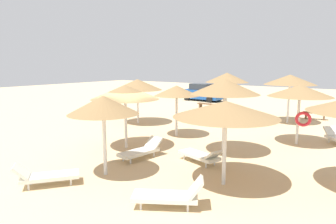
% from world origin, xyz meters
% --- Properties ---
extents(ground_plane, '(80.00, 80.00, 0.00)m').
position_xyz_m(ground_plane, '(0.00, 0.00, 0.00)').
color(ground_plane, '#D1B284').
extents(parasol_0, '(2.81, 2.81, 3.10)m').
position_xyz_m(parasol_0, '(3.88, 1.59, 2.78)').
color(parasol_0, silver).
rests_on(parasol_0, ground).
extents(parasol_1, '(3.18, 3.18, 2.61)m').
position_xyz_m(parasol_1, '(5.36, -1.41, 2.36)').
color(parasol_1, silver).
rests_on(parasol_1, ground).
extents(parasol_2, '(2.34, 2.34, 2.69)m').
position_xyz_m(parasol_2, '(1.76, -3.00, 2.37)').
color(parasol_2, silver).
rests_on(parasol_2, ground).
extents(parasol_3, '(2.99, 2.99, 2.80)m').
position_xyz_m(parasol_3, '(0.02, -0.19, 2.49)').
color(parasol_3, silver).
rests_on(parasol_3, ground).
extents(parasol_4, '(2.85, 2.85, 2.77)m').
position_xyz_m(parasol_4, '(6.01, 4.93, 2.47)').
color(parasol_4, silver).
rests_on(parasol_4, ground).
extents(parasol_6, '(3.07, 3.07, 2.77)m').
position_xyz_m(parasol_6, '(-3.34, 4.37, 2.43)').
color(parasol_6, silver).
rests_on(parasol_6, ground).
extents(parasol_7, '(3.02, 3.02, 3.09)m').
position_xyz_m(parasol_7, '(-0.02, 10.11, 2.73)').
color(parasol_7, silver).
rests_on(parasol_7, ground).
extents(parasol_8, '(2.30, 2.30, 2.62)m').
position_xyz_m(parasol_8, '(0.55, 3.00, 2.34)').
color(parasol_8, silver).
rests_on(parasol_8, ground).
extents(parasol_9, '(3.16, 3.16, 3.04)m').
position_xyz_m(parasol_9, '(4.25, 10.05, 2.72)').
color(parasol_9, silver).
rests_on(parasol_9, ground).
extents(lounger_0, '(2.00, 1.14, 0.71)m').
position_xyz_m(lounger_0, '(3.81, -0.09, 0.32)').
color(lounger_0, silver).
rests_on(lounger_0, ground).
extents(lounger_1, '(1.91, 1.51, 0.81)m').
position_xyz_m(lounger_1, '(4.90, -3.62, 0.33)').
color(lounger_1, silver).
rests_on(lounger_1, ground).
extents(lounger_2, '(1.63, 1.89, 0.75)m').
position_xyz_m(lounger_2, '(0.98, -4.73, 0.32)').
color(lounger_2, silver).
rests_on(lounger_2, ground).
extents(lounger_3, '(0.90, 1.95, 0.74)m').
position_xyz_m(lounger_3, '(1.57, -0.94, 0.32)').
color(lounger_3, silver).
rests_on(lounger_3, ground).
extents(bench_0, '(1.52, 0.49, 0.49)m').
position_xyz_m(bench_0, '(-2.75, 12.09, 0.35)').
color(bench_0, brown).
rests_on(bench_0, ground).
extents(bench_1, '(1.54, 0.60, 0.49)m').
position_xyz_m(bench_1, '(5.43, 12.35, 0.35)').
color(bench_1, brown).
rests_on(bench_1, ground).
extents(parked_car, '(4.11, 2.20, 1.72)m').
position_xyz_m(parked_car, '(-5.87, 16.98, 0.82)').
color(parked_car, '#194C9E').
rests_on(parked_car, ground).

